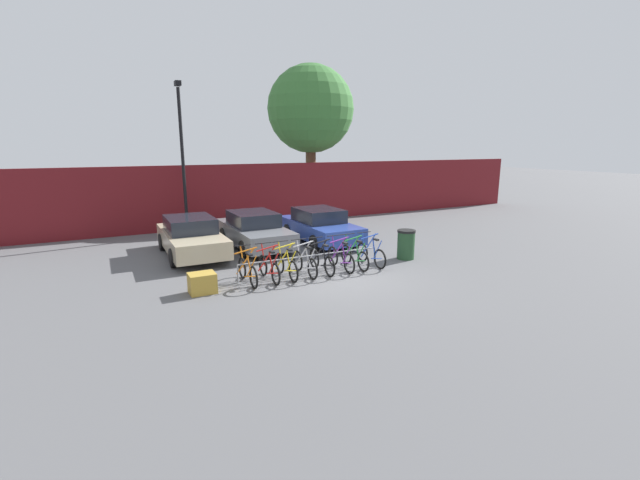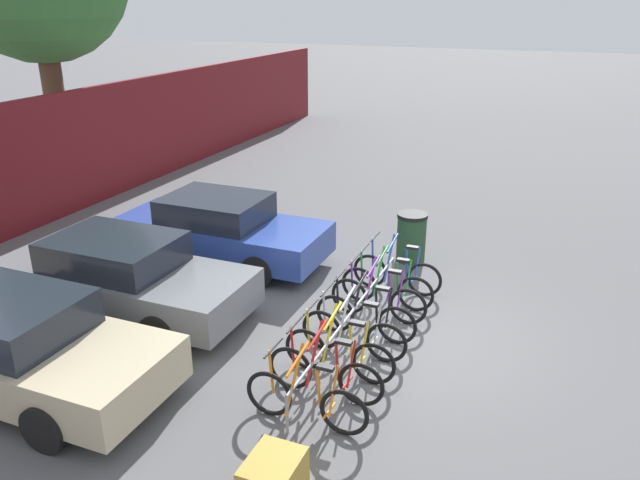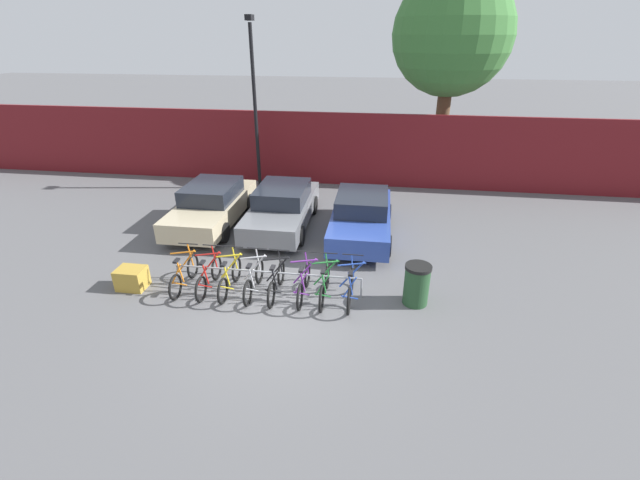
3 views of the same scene
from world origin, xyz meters
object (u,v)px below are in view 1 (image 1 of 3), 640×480
car_beige (191,237)px  trash_bin (406,244)px  bicycle_silver (305,263)px  cargo_crate (202,283)px  bicycle_black (322,261)px  bike_rack (312,257)px  bicycle_yellow (286,266)px  bicycle_purple (341,258)px  car_grey (254,230)px  bicycle_blue (371,254)px  bicycle_green (354,256)px  lamp_post (182,152)px  tree_behind_hoarding (311,110)px  bicycle_orange (248,271)px  bicycle_red (269,268)px  car_blue (319,226)px

car_beige → trash_bin: bearing=-30.9°
bicycle_silver → cargo_crate: (-3.16, -0.20, -0.10)m
bicycle_black → trash_bin: 3.41m
bike_rack → bicycle_yellow: (-0.92, -0.15, -0.12)m
bicycle_purple → car_grey: 4.44m
bicycle_blue → trash_bin: bearing=7.4°
bicycle_yellow → bicycle_green: size_ratio=1.00×
car_beige → lamp_post: 4.91m
bicycle_blue → tree_behind_hoarding: size_ratio=0.21×
bicycle_orange → car_beige: 4.16m
bike_rack → bicycle_red: bicycle_red is taller
bicycle_purple → car_blue: 3.99m
bike_rack → trash_bin: 3.68m
bicycle_blue → car_grey: 4.95m
car_beige → car_blue: 5.07m
lamp_post → tree_behind_hoarding: tree_behind_hoarding is taller
bicycle_yellow → car_beige: size_ratio=0.38×
bicycle_black → trash_bin: (3.40, 0.14, 0.14)m
bicycle_black → bicycle_green: (1.20, 0.00, 0.00)m
bicycle_red → bicycle_yellow: (0.55, 0.00, 0.00)m
bicycle_black → bike_rack: bearing=150.6°
bicycle_silver → trash_bin: (3.98, 0.14, 0.14)m
lamp_post → bicycle_yellow: bearing=-79.8°
bicycle_yellow → bicycle_orange: bearing=-177.9°
bicycle_black → cargo_crate: size_ratio=2.44×
bicycle_red → tree_behind_hoarding: size_ratio=0.21×
bicycle_green → car_blue: car_blue is taller
bicycle_black → lamp_post: lamp_post is taller
bicycle_black → bicycle_yellow: bearing=178.7°
bicycle_yellow → car_blue: car_blue is taller
bicycle_orange → trash_bin: (5.80, 0.14, 0.14)m
bicycle_green → car_blue: 3.86m
bicycle_red → car_beige: 4.34m
bicycle_purple → bicycle_red: bearing=176.7°
trash_bin → bicycle_black: bearing=-177.7°
bicycle_blue → car_beige: (-5.03, 4.07, 0.31)m
bicycle_red → tree_behind_hoarding: (6.64, 10.77, 5.44)m
bike_rack → lamp_post: lamp_post is taller
bicycle_black → bicycle_blue: bearing=-1.3°
bike_rack → tree_behind_hoarding: tree_behind_hoarding is taller
bike_rack → car_grey: (-0.50, 4.03, 0.19)m
trash_bin → bicycle_silver: bearing=-178.1°
bicycle_silver → bicycle_blue: same height
bicycle_black → bicycle_purple: bearing=-1.3°
bicycle_red → bicycle_black: same height
bicycle_silver → bicycle_blue: 2.42m
bicycle_purple → cargo_crate: 4.43m
tree_behind_hoarding → car_blue: bearing=-113.4°
car_grey → trash_bin: bearing=-44.0°
bicycle_yellow → tree_behind_hoarding: 13.52m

